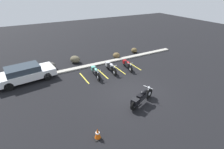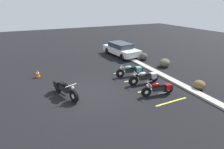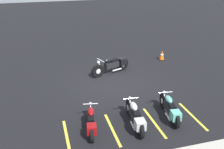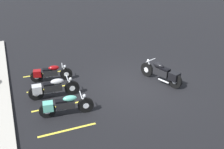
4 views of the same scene
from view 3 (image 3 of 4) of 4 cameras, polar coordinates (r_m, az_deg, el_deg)
ground at (r=13.42m, az=0.39°, el=-1.71°), size 60.00×60.00×0.00m
motorcycle_black_featured at (r=14.34m, az=0.10°, el=2.18°), size 2.29×1.07×0.94m
parked_bike_0 at (r=10.54m, az=12.56°, el=-7.23°), size 0.65×2.08×0.82m
parked_bike_1 at (r=9.83m, az=5.09°, el=-9.06°), size 0.61×2.17×0.85m
parked_bike_2 at (r=9.62m, az=-4.54°, el=-10.08°), size 0.67×1.98×0.78m
traffic_cone at (r=16.70m, az=10.81°, el=4.13°), size 0.40×0.40×0.61m
stall_line_0 at (r=11.13m, az=17.12°, el=-8.61°), size 0.10×2.10×0.00m
stall_line_1 at (r=10.40m, az=9.15°, el=-10.25°), size 0.10×2.10×0.00m
stall_line_2 at (r=9.89m, az=0.08°, el=-11.86°), size 0.10×2.10×0.00m
stall_line_3 at (r=9.66m, az=-9.80°, el=-13.27°), size 0.10×2.10×0.00m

